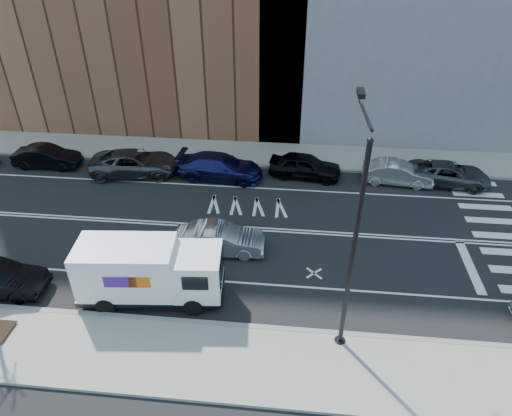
# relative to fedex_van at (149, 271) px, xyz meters

# --- Properties ---
(ground) EXTENTS (120.00, 120.00, 0.00)m
(ground) POSITION_rel_fedex_van_xyz_m (1.24, 5.60, -1.51)
(ground) COLOR black
(ground) RESTS_ON ground
(sidewalk_near) EXTENTS (44.00, 3.60, 0.15)m
(sidewalk_near) POSITION_rel_fedex_van_xyz_m (1.24, -3.20, -1.43)
(sidewalk_near) COLOR gray
(sidewalk_near) RESTS_ON ground
(sidewalk_far) EXTENTS (44.00, 3.60, 0.15)m
(sidewalk_far) POSITION_rel_fedex_van_xyz_m (1.24, 14.40, -1.43)
(sidewalk_far) COLOR gray
(sidewalk_far) RESTS_ON ground
(curb_near) EXTENTS (44.00, 0.25, 0.17)m
(curb_near) POSITION_rel_fedex_van_xyz_m (1.24, -1.40, -1.42)
(curb_near) COLOR gray
(curb_near) RESTS_ON ground
(curb_far) EXTENTS (44.00, 0.25, 0.17)m
(curb_far) POSITION_rel_fedex_van_xyz_m (1.24, 12.60, -1.42)
(curb_far) COLOR gray
(curb_far) RESTS_ON ground
(crosswalk) EXTENTS (3.00, 14.00, 0.01)m
(crosswalk) POSITION_rel_fedex_van_xyz_m (17.24, 5.60, -1.50)
(crosswalk) COLOR white
(crosswalk) RESTS_ON ground
(road_markings) EXTENTS (40.00, 8.60, 0.01)m
(road_markings) POSITION_rel_fedex_van_xyz_m (1.24, 5.60, -1.50)
(road_markings) COLOR white
(road_markings) RESTS_ON ground
(streetlight) EXTENTS (0.44, 4.02, 9.34)m
(streetlight) POSITION_rel_fedex_van_xyz_m (8.24, -1.31, 3.57)
(streetlight) COLOR black
(streetlight) RESTS_ON ground
(fedex_van) EXTENTS (6.44, 2.67, 2.87)m
(fedex_van) POSITION_rel_fedex_van_xyz_m (0.00, 0.00, 0.00)
(fedex_van) COLOR black
(fedex_van) RESTS_ON ground
(far_parked_b) EXTENTS (4.39, 1.57, 1.44)m
(far_parked_b) POSITION_rel_fedex_van_xyz_m (-10.53, 11.31, -0.79)
(far_parked_b) COLOR black
(far_parked_b) RESTS_ON ground
(far_parked_c) EXTENTS (5.93, 3.30, 1.57)m
(far_parked_c) POSITION_rel_fedex_van_xyz_m (-4.36, 10.93, -0.72)
(far_parked_c) COLOR #414348
(far_parked_c) RESTS_ON ground
(far_parked_d) EXTENTS (5.59, 2.61, 1.58)m
(far_parked_d) POSITION_rel_fedex_van_xyz_m (1.24, 10.99, -0.72)
(far_parked_d) COLOR navy
(far_parked_d) RESTS_ON ground
(far_parked_e) EXTENTS (4.80, 2.41, 1.57)m
(far_parked_e) POSITION_rel_fedex_van_xyz_m (6.65, 11.66, -0.72)
(far_parked_e) COLOR black
(far_parked_e) RESTS_ON ground
(far_parked_f) EXTENTS (4.46, 1.90, 1.43)m
(far_parked_f) POSITION_rel_fedex_van_xyz_m (12.44, 11.45, -0.79)
(far_parked_f) COLOR #BABABF
(far_parked_f) RESTS_ON ground
(far_parked_g) EXTENTS (5.24, 2.89, 1.39)m
(far_parked_g) POSITION_rel_fedex_van_xyz_m (15.64, 11.67, -0.81)
(far_parked_g) COLOR #424449
(far_parked_g) RESTS_ON ground
(driving_sedan) EXTENTS (4.56, 1.79, 1.48)m
(driving_sedan) POSITION_rel_fedex_van_xyz_m (2.46, 3.54, -0.77)
(driving_sedan) COLOR #B6B7BB
(driving_sedan) RESTS_ON ground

